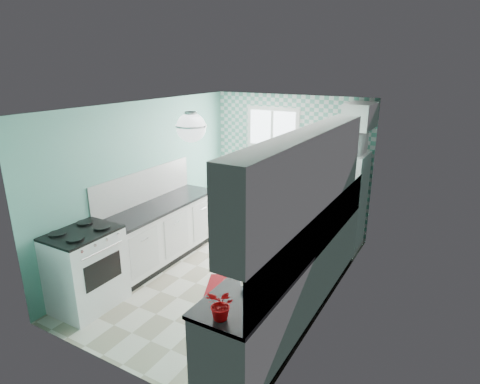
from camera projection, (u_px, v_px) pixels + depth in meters
The scene contains 26 objects.
floor at pixel (229, 276), 6.00m from camera, with size 3.00×4.40×0.02m, color silver.
ceiling at pixel (227, 105), 5.23m from camera, with size 3.00×4.40×0.02m, color white.
wall_back at pixel (290, 163), 7.44m from camera, with size 3.00×0.02×2.50m, color #64A999.
wall_front at pixel (106, 261), 3.79m from camera, with size 3.00×0.02×2.50m, color #64A999.
wall_left at pixel (147, 181), 6.33m from camera, with size 0.02×4.40×2.50m, color #64A999.
wall_right at pixel (333, 216), 4.90m from camera, with size 0.02×4.40×2.50m, color #64A999.
accent_wall at pixel (290, 164), 7.42m from camera, with size 3.00×0.01×2.50m, color #62B29D.
window at pixel (272, 146), 7.47m from camera, with size 1.04×0.05×1.44m.
backsplash_right at pixel (320, 231), 4.60m from camera, with size 0.02×3.60×0.51m, color white.
backsplash_left at pixel (145, 186), 6.27m from camera, with size 0.02×2.15×0.51m, color white.
upper_cabinets_right at pixel (305, 174), 4.29m from camera, with size 0.33×3.20×0.90m, color white.
upper_cabinet_fridge at pixel (361, 116), 6.20m from camera, with size 0.40×0.74×0.40m, color white.
ceiling_light at pixel (191, 127), 4.62m from camera, with size 0.34×0.34×0.35m.
base_cabinets_right at pixel (294, 282), 4.96m from camera, with size 0.60×3.60×0.90m, color white.
countertop_right at pixel (295, 247), 4.83m from camera, with size 0.63×3.60×0.04m, color black.
base_cabinets_left at pixel (162, 233), 6.37m from camera, with size 0.60×2.15×0.90m, color white.
countertop_left at pixel (161, 206), 6.21m from camera, with size 0.63×2.15×0.04m, color black.
fridge at pixel (341, 201), 6.70m from camera, with size 0.72×0.72×1.65m.
stove at pixel (85, 268), 5.12m from camera, with size 0.68×0.85×1.03m.
sink at pixel (317, 225), 5.44m from camera, with size 0.55×0.46×0.53m.
rug at pixel (232, 296), 5.46m from camera, with size 0.76×1.08×0.02m, color #620A0B.
dish_towel at pixel (301, 243), 5.94m from camera, with size 0.02×0.23×0.34m, color #51A892.
fruit_bowl at pixel (255, 284), 3.92m from camera, with size 0.27×0.27×0.07m, color white.
potted_plant at pixel (222, 305), 3.39m from camera, with size 0.26×0.22×0.28m, color #BB1B38.
soap_bottle at pixel (335, 206), 5.89m from camera, with size 0.08×0.09×0.19m, color #8FB0B8.
microwave at pixel (346, 142), 6.40m from camera, with size 0.62×0.42×0.34m, color white.
Camera 1 is at (2.79, -4.54, 3.04)m, focal length 30.00 mm.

